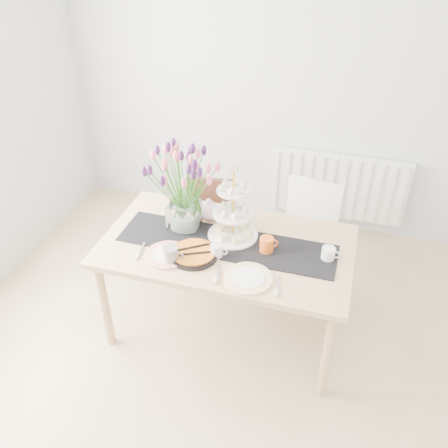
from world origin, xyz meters
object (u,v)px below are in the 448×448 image
(cake_stand, at_px, (233,219))
(cream_jug, at_px, (328,254))
(teapot, at_px, (209,211))
(mug_white, at_px, (217,251))
(radiator, at_px, (337,186))
(mug_orange, at_px, (267,245))
(chair_brown, at_px, (209,221))
(tulip_vase, at_px, (182,178))
(mug_grey, at_px, (171,255))
(plate_left, at_px, (167,255))
(plate_right, at_px, (248,278))
(tart_tin, at_px, (194,254))
(dining_table, at_px, (227,253))
(chair_white, at_px, (307,228))

(cake_stand, height_order, cream_jug, cake_stand)
(teapot, xyz_separation_m, mug_white, (0.17, -0.37, -0.03))
(radiator, bearing_deg, mug_orange, -102.84)
(chair_brown, xyz_separation_m, tulip_vase, (0.02, -0.55, 0.69))
(tulip_vase, relative_size, cream_jug, 8.27)
(mug_grey, relative_size, plate_left, 0.38)
(chair_brown, height_order, cake_stand, cake_stand)
(mug_orange, bearing_deg, cake_stand, 125.47)
(plate_right, bearing_deg, tart_tin, 162.88)
(radiator, height_order, mug_white, mug_white)
(cream_jug, bearing_deg, chair_brown, 150.90)
(dining_table, distance_m, tulip_vase, 0.57)
(teapot, height_order, mug_orange, teapot)
(chair_brown, relative_size, chair_white, 0.91)
(chair_brown, relative_size, plate_right, 2.68)
(dining_table, relative_size, teapot, 6.76)
(plate_left, relative_size, plate_right, 0.98)
(mug_white, relative_size, plate_right, 0.31)
(mug_white, bearing_deg, plate_left, -168.50)
(mug_white, height_order, plate_right, mug_white)
(tulip_vase, bearing_deg, mug_white, -38.35)
(cake_stand, height_order, tart_tin, cake_stand)
(mug_white, distance_m, plate_right, 0.28)
(radiator, distance_m, cake_stand, 1.57)
(mug_grey, height_order, mug_white, mug_grey)
(chair_brown, relative_size, mug_grey, 7.24)
(radiator, distance_m, cream_jug, 1.49)
(chair_brown, relative_size, tart_tin, 2.54)
(tulip_vase, bearing_deg, plate_right, -35.92)
(chair_white, height_order, mug_grey, mug_grey)
(tart_tin, height_order, mug_white, mug_white)
(chair_white, distance_m, mug_orange, 0.80)
(tulip_vase, distance_m, mug_orange, 0.68)
(plate_left, height_order, plate_right, same)
(tulip_vase, bearing_deg, teapot, 46.24)
(chair_brown, xyz_separation_m, tart_tin, (0.18, -0.82, 0.33))
(mug_white, bearing_deg, dining_table, 77.83)
(chair_white, bearing_deg, cake_stand, -115.68)
(cake_stand, bearing_deg, mug_grey, -129.30)
(cream_jug, xyz_separation_m, plate_left, (-0.95, -0.25, -0.03))
(cake_stand, height_order, teapot, cake_stand)
(dining_table, xyz_separation_m, chair_white, (0.44, 0.70, -0.18))
(mug_grey, bearing_deg, chair_brown, 87.76)
(teapot, xyz_separation_m, plate_left, (-0.12, -0.45, -0.07))
(dining_table, distance_m, mug_white, 0.19)
(dining_table, relative_size, chair_brown, 2.08)
(radiator, bearing_deg, plate_right, -102.22)
(mug_grey, height_order, mug_orange, mug_grey)
(chair_white, bearing_deg, plate_right, -93.98)
(cream_jug, height_order, plate_left, cream_jug)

